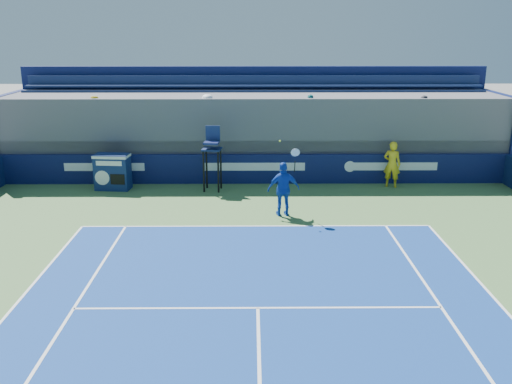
{
  "coord_description": "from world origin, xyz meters",
  "views": [
    {
      "loc": [
        -0.14,
        -5.12,
        6.03
      ],
      "look_at": [
        0.0,
        11.5,
        1.25
      ],
      "focal_mm": 40.0,
      "sensor_mm": 36.0,
      "label": 1
    }
  ],
  "objects_px": {
    "umpire_chair": "(212,151)",
    "match_clock": "(113,171)",
    "ball_person": "(392,164)",
    "tennis_player": "(284,189)"
  },
  "relations": [
    {
      "from": "tennis_player",
      "to": "match_clock",
      "type": "bearing_deg",
      "value": 152.94
    },
    {
      "from": "umpire_chair",
      "to": "match_clock",
      "type": "bearing_deg",
      "value": 177.84
    },
    {
      "from": "ball_person",
      "to": "tennis_player",
      "type": "relative_size",
      "value": 0.71
    },
    {
      "from": "match_clock",
      "to": "tennis_player",
      "type": "distance_m",
      "value": 7.22
    },
    {
      "from": "match_clock",
      "to": "umpire_chair",
      "type": "bearing_deg",
      "value": -2.16
    },
    {
      "from": "umpire_chair",
      "to": "tennis_player",
      "type": "xyz_separation_m",
      "value": [
        2.56,
        -3.14,
        -0.6
      ]
    },
    {
      "from": "ball_person",
      "to": "umpire_chair",
      "type": "height_order",
      "value": "umpire_chair"
    },
    {
      "from": "ball_person",
      "to": "umpire_chair",
      "type": "relative_size",
      "value": 0.73
    },
    {
      "from": "umpire_chair",
      "to": "tennis_player",
      "type": "height_order",
      "value": "tennis_player"
    },
    {
      "from": "ball_person",
      "to": "match_clock",
      "type": "height_order",
      "value": "ball_person"
    }
  ]
}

